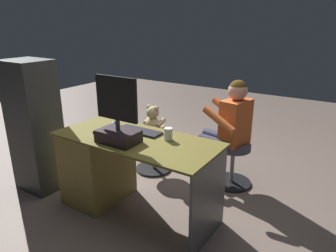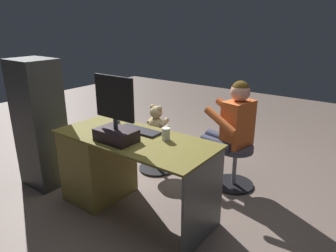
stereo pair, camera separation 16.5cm
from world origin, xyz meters
TOP-DOWN VIEW (x-y plane):
  - ground_plane at (0.00, 0.00)m, footprint 10.00×10.00m
  - desk at (0.39, 0.43)m, footprint 1.44×0.64m
  - monitor at (0.06, 0.58)m, footprint 0.40×0.22m
  - keyboard at (0.06, 0.30)m, footprint 0.42×0.14m
  - computer_mouse at (0.38, 0.27)m, footprint 0.06×0.10m
  - cup at (-0.26, 0.32)m, footprint 0.07×0.07m
  - tv_remote at (0.37, 0.48)m, footprint 0.06×0.15m
  - office_chair_teddy at (0.38, -0.34)m, footprint 0.41×0.41m
  - teddy_bear at (0.38, -0.35)m, footprint 0.23×0.23m
  - visitor_chair at (-0.51, -0.54)m, footprint 0.42×0.42m
  - person at (-0.43, -0.52)m, footprint 0.56×0.54m
  - equipment_rack at (1.15, 0.61)m, footprint 0.44×0.36m

SIDE VIEW (x-z plane):
  - ground_plane at x=0.00m, z-range 0.00..0.00m
  - visitor_chair at x=-0.51m, z-range 0.04..0.50m
  - office_chair_teddy at x=0.38m, z-range 0.05..0.51m
  - desk at x=0.39m, z-range 0.02..0.75m
  - teddy_bear at x=0.38m, z-range 0.44..0.77m
  - equipment_rack at x=1.15m, z-range 0.00..1.33m
  - person at x=-0.43m, z-range 0.11..1.23m
  - tv_remote at x=0.37m, z-range 0.73..0.75m
  - keyboard at x=0.06m, z-range 0.73..0.75m
  - computer_mouse at x=0.38m, z-range 0.73..0.77m
  - cup at x=-0.26m, z-range 0.73..0.83m
  - monitor at x=0.06m, z-range 0.62..1.16m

